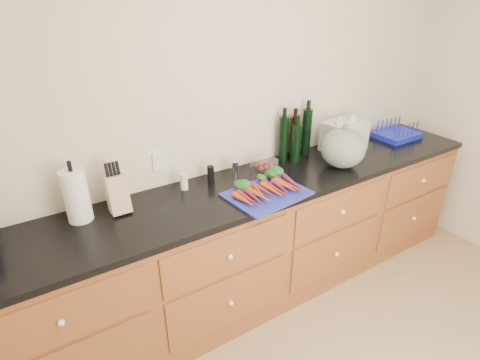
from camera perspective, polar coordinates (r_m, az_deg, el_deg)
wall_back at (r=2.61m, az=-0.42°, el=9.61°), size 4.10×0.05×2.60m
cabinets at (r=2.75m, az=3.29°, el=-9.35°), size 3.60×0.64×0.90m
countertop at (r=2.51m, az=3.52°, el=-0.63°), size 3.64×0.62×0.04m
cutting_board at (r=2.34m, az=4.09°, el=-2.11°), size 0.53×0.42×0.01m
carrots at (r=2.35m, az=3.56°, el=-1.08°), size 0.40×0.30×0.06m
squash at (r=2.75m, az=15.42°, el=4.73°), size 0.32×0.32×0.28m
paper_towel at (r=2.20m, az=-23.67°, el=-2.24°), size 0.13×0.13×0.30m
knife_block at (r=2.23m, az=-18.20°, el=-2.00°), size 0.11×0.11×0.22m
grinder_salt at (r=2.40m, az=-8.52°, el=-0.22°), size 0.05×0.05×0.11m
grinder_pepper at (r=2.47m, az=-4.48°, el=0.90°), size 0.05×0.05×0.11m
canister_chrome at (r=2.55m, az=-0.80°, el=1.77°), size 0.05×0.05×0.10m
tomato_box at (r=2.67m, az=3.67°, el=2.55°), size 0.16×0.13×0.07m
bottles at (r=2.83m, az=8.40°, el=6.46°), size 0.29×0.15×0.35m
grocery_bag at (r=3.07m, az=15.56°, el=6.46°), size 0.34×0.29×0.23m
dish_rack at (r=3.52m, az=22.69°, el=6.61°), size 0.36×0.29×0.14m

